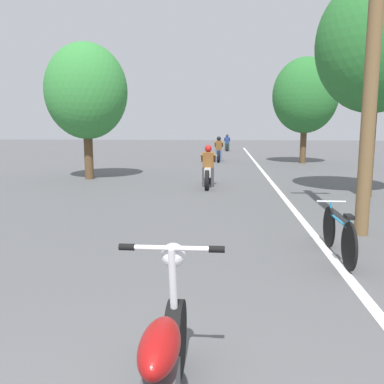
{
  "coord_description": "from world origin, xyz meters",
  "views": [
    {
      "loc": [
        0.59,
        -1.13,
        1.89
      ],
      "look_at": [
        0.07,
        5.04,
        0.9
      ],
      "focal_mm": 38.0,
      "sensor_mm": 36.0,
      "label": 1
    }
  ],
  "objects_px": {
    "roadside_tree_left": "(86,92)",
    "motorcycle_rider_mid": "(219,152)",
    "utility_pole": "(375,19)",
    "bicycle_parked": "(338,234)",
    "roadside_tree_right_far": "(305,96)",
    "motorcycle_rider_lead": "(208,171)",
    "motorcycle_foreground": "(161,375)",
    "motorcycle_rider_far": "(227,145)",
    "roadside_tree_right_near": "(375,45)"
  },
  "relations": [
    {
      "from": "roadside_tree_right_near",
      "to": "utility_pole",
      "type": "bearing_deg",
      "value": -108.94
    },
    {
      "from": "motorcycle_rider_lead",
      "to": "motorcycle_rider_far",
      "type": "xyz_separation_m",
      "value": [
        0.61,
        20.31,
        0.0
      ]
    },
    {
      "from": "roadside_tree_left",
      "to": "roadside_tree_right_near",
      "type": "bearing_deg",
      "value": -19.2
    },
    {
      "from": "motorcycle_rider_mid",
      "to": "motorcycle_foreground",
      "type": "bearing_deg",
      "value": -89.8
    },
    {
      "from": "roadside_tree_right_far",
      "to": "roadside_tree_left",
      "type": "height_order",
      "value": "roadside_tree_right_far"
    },
    {
      "from": "utility_pole",
      "to": "roadside_tree_left",
      "type": "height_order",
      "value": "utility_pole"
    },
    {
      "from": "roadside_tree_left",
      "to": "motorcycle_rider_lead",
      "type": "bearing_deg",
      "value": -19.79
    },
    {
      "from": "roadside_tree_right_near",
      "to": "motorcycle_rider_lead",
      "type": "height_order",
      "value": "roadside_tree_right_near"
    },
    {
      "from": "roadside_tree_right_near",
      "to": "motorcycle_foreground",
      "type": "xyz_separation_m",
      "value": [
        -4.22,
        -9.24,
        -3.59
      ]
    },
    {
      "from": "roadside_tree_right_near",
      "to": "motorcycle_rider_mid",
      "type": "distance_m",
      "value": 12.52
    },
    {
      "from": "roadside_tree_right_near",
      "to": "motorcycle_rider_mid",
      "type": "bearing_deg",
      "value": 110.88
    },
    {
      "from": "motorcycle_rider_mid",
      "to": "roadside_tree_left",
      "type": "bearing_deg",
      "value": -119.5
    },
    {
      "from": "roadside_tree_left",
      "to": "motorcycle_rider_mid",
      "type": "xyz_separation_m",
      "value": [
        4.61,
        8.14,
        -2.62
      ]
    },
    {
      "from": "motorcycle_rider_lead",
      "to": "motorcycle_rider_far",
      "type": "bearing_deg",
      "value": 88.28
    },
    {
      "from": "utility_pole",
      "to": "motorcycle_rider_lead",
      "type": "distance_m",
      "value": 7.15
    },
    {
      "from": "roadside_tree_left",
      "to": "motorcycle_rider_far",
      "type": "bearing_deg",
      "value": 74.82
    },
    {
      "from": "motorcycle_rider_lead",
      "to": "motorcycle_rider_mid",
      "type": "bearing_deg",
      "value": 89.17
    },
    {
      "from": "motorcycle_rider_lead",
      "to": "motorcycle_rider_far",
      "type": "distance_m",
      "value": 20.32
    },
    {
      "from": "roadside_tree_right_near",
      "to": "motorcycle_rider_lead",
      "type": "relative_size",
      "value": 2.73
    },
    {
      "from": "motorcycle_rider_far",
      "to": "roadside_tree_right_near",
      "type": "bearing_deg",
      "value": -80.06
    },
    {
      "from": "roadside_tree_right_near",
      "to": "motorcycle_rider_far",
      "type": "relative_size",
      "value": 2.89
    },
    {
      "from": "motorcycle_rider_lead",
      "to": "bicycle_parked",
      "type": "distance_m",
      "value": 7.39
    },
    {
      "from": "bicycle_parked",
      "to": "roadside_tree_right_near",
      "type": "bearing_deg",
      "value": 68.35
    },
    {
      "from": "motorcycle_rider_lead",
      "to": "motorcycle_foreground",
      "type": "bearing_deg",
      "value": -88.87
    },
    {
      "from": "roadside_tree_right_near",
      "to": "roadside_tree_right_far",
      "type": "xyz_separation_m",
      "value": [
        0.19,
        10.58,
        -0.49
      ]
    },
    {
      "from": "motorcycle_rider_mid",
      "to": "motorcycle_rider_far",
      "type": "height_order",
      "value": "motorcycle_rider_mid"
    },
    {
      "from": "roadside_tree_left",
      "to": "bicycle_parked",
      "type": "height_order",
      "value": "roadside_tree_left"
    },
    {
      "from": "roadside_tree_left",
      "to": "motorcycle_rider_mid",
      "type": "distance_m",
      "value": 9.71
    },
    {
      "from": "roadside_tree_left",
      "to": "motorcycle_foreground",
      "type": "relative_size",
      "value": 2.43
    },
    {
      "from": "roadside_tree_right_near",
      "to": "roadside_tree_left",
      "type": "bearing_deg",
      "value": 160.8
    },
    {
      "from": "roadside_tree_right_near",
      "to": "bicycle_parked",
      "type": "bearing_deg",
      "value": -111.65
    },
    {
      "from": "utility_pole",
      "to": "motorcycle_rider_lead",
      "type": "relative_size",
      "value": 3.34
    },
    {
      "from": "roadside_tree_right_near",
      "to": "motorcycle_foreground",
      "type": "bearing_deg",
      "value": -114.53
    },
    {
      "from": "motorcycle_rider_mid",
      "to": "bicycle_parked",
      "type": "relative_size",
      "value": 1.2
    },
    {
      "from": "utility_pole",
      "to": "bicycle_parked",
      "type": "bearing_deg",
      "value": -119.47
    },
    {
      "from": "motorcycle_rider_mid",
      "to": "motorcycle_rider_lead",
      "type": "bearing_deg",
      "value": -90.83
    },
    {
      "from": "motorcycle_rider_lead",
      "to": "utility_pole",
      "type": "bearing_deg",
      "value": -62.37
    },
    {
      "from": "motorcycle_rider_far",
      "to": "bicycle_parked",
      "type": "relative_size",
      "value": 1.16
    },
    {
      "from": "motorcycle_rider_mid",
      "to": "bicycle_parked",
      "type": "xyz_separation_m",
      "value": [
        2.08,
        -16.79,
        -0.18
      ]
    },
    {
      "from": "motorcycle_rider_lead",
      "to": "motorcycle_rider_mid",
      "type": "xyz_separation_m",
      "value": [
        0.14,
        9.75,
        0.02
      ]
    },
    {
      "from": "bicycle_parked",
      "to": "roadside_tree_right_far",
      "type": "bearing_deg",
      "value": 81.56
    },
    {
      "from": "roadside_tree_right_far",
      "to": "bicycle_parked",
      "type": "distance_m",
      "value": 16.62
    },
    {
      "from": "utility_pole",
      "to": "motorcycle_rider_mid",
      "type": "height_order",
      "value": "utility_pole"
    },
    {
      "from": "roadside_tree_left",
      "to": "bicycle_parked",
      "type": "relative_size",
      "value": 2.81
    },
    {
      "from": "utility_pole",
      "to": "roadside_tree_right_far",
      "type": "distance_m",
      "value": 14.88
    },
    {
      "from": "roadside_tree_right_far",
      "to": "motorcycle_rider_lead",
      "type": "distance_m",
      "value": 10.63
    },
    {
      "from": "utility_pole",
      "to": "motorcycle_foreground",
      "type": "relative_size",
      "value": 3.54
    },
    {
      "from": "motorcycle_rider_lead",
      "to": "bicycle_parked",
      "type": "height_order",
      "value": "motorcycle_rider_lead"
    },
    {
      "from": "motorcycle_rider_far",
      "to": "bicycle_parked",
      "type": "height_order",
      "value": "motorcycle_rider_far"
    },
    {
      "from": "roadside_tree_right_near",
      "to": "bicycle_parked",
      "type": "xyz_separation_m",
      "value": [
        -2.2,
        -5.55,
        -3.65
      ]
    }
  ]
}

